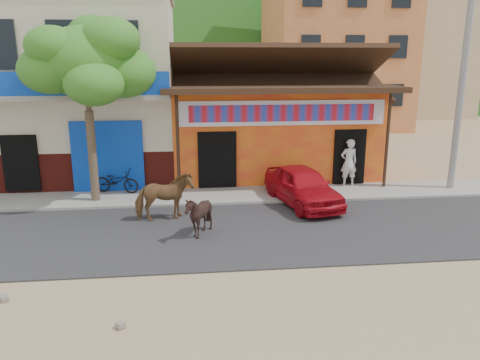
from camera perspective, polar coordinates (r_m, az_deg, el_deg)
The scene contains 15 objects.
ground at distance 10.97m, azimuth 1.71°, elevation -11.04°, with size 120.00×120.00×0.00m, color #9E825B.
road at distance 13.25m, azimuth 0.21°, elevation -6.33°, with size 60.00×5.00×0.04m, color #28282B.
sidewalk at distance 16.54m, azimuth -1.15°, elevation -1.91°, with size 60.00×2.00×0.12m, color gray.
dance_club at distance 20.31m, azimuth 3.46°, elevation 6.16°, with size 8.00×6.00×3.60m, color orange.
cafe_building at distance 20.26m, azimuth -18.23°, elevation 10.30°, with size 7.00×6.00×7.00m, color beige.
apartment_front at distance 35.39m, azimuth 11.29°, elevation 16.27°, with size 9.00×9.00×12.00m, color #CC723F.
apartment_rear at distance 44.28m, azimuth 20.35°, elevation 13.96°, with size 8.00×8.00×10.00m, color tan.
hillside at distance 80.15m, azimuth -5.55°, elevation 19.62°, with size 100.00×40.00×24.00m, color #194C14.
tree at distance 16.01m, azimuth -17.94°, elevation 8.03°, with size 3.00×3.00×6.00m, color #2D721E, non-canonical shape.
utility_pole at distance 18.50m, azimuth 25.52°, elevation 11.23°, with size 0.24×0.24×8.00m, color gray.
cow_tan at distance 14.11m, azimuth -9.23°, elevation -2.06°, with size 0.77×1.70×1.43m, color brown.
cow_dark at distance 12.75m, azimuth -5.06°, elevation -4.29°, with size 0.96×1.08×1.19m, color black.
red_car at distance 15.60m, azimuth 7.62°, elevation -0.70°, with size 1.51×3.75×1.28m, color red.
scooter at distance 17.15m, azimuth -14.79°, elevation -0.12°, with size 0.57×1.62×0.85m, color black.
pedestrian at distance 17.92m, azimuth 13.12°, elevation 2.10°, with size 0.64×0.42×1.76m, color silver.
Camera 1 is at (-1.40, -9.80, 4.72)m, focal length 35.00 mm.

